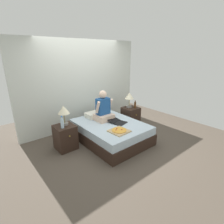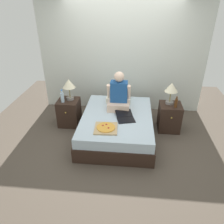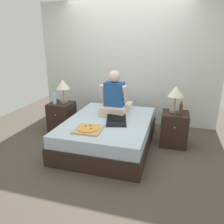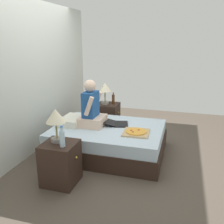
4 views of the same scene
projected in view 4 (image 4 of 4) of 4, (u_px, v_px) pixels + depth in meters
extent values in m
plane|color=#4C4238|center=(108.00, 152.00, 4.31)|extent=(5.78, 5.78, 0.00)
cube|color=silver|center=(37.00, 77.00, 4.30)|extent=(3.78, 0.12, 2.50)
cube|color=black|center=(108.00, 145.00, 4.27)|extent=(1.40, 1.85, 0.27)
cube|color=silver|center=(108.00, 132.00, 4.21)|extent=(1.36, 1.79, 0.19)
cube|color=black|center=(61.00, 163.00, 3.33)|extent=(0.44, 0.44, 0.58)
sphere|color=gold|center=(76.00, 157.00, 3.24)|extent=(0.03, 0.03, 0.03)
cylinder|color=gray|center=(57.00, 140.00, 3.30)|extent=(0.16, 0.16, 0.05)
cylinder|color=olive|center=(56.00, 130.00, 3.26)|extent=(0.02, 0.02, 0.22)
cone|color=beige|center=(56.00, 116.00, 3.20)|extent=(0.26, 0.26, 0.18)
cylinder|color=silver|center=(62.00, 139.00, 3.13)|extent=(0.07, 0.07, 0.20)
cylinder|color=silver|center=(62.00, 129.00, 3.09)|extent=(0.03, 0.03, 0.06)
cylinder|color=blue|center=(61.00, 126.00, 3.08)|extent=(0.04, 0.03, 0.02)
cube|color=black|center=(108.00, 117.00, 5.31)|extent=(0.44, 0.44, 0.58)
sphere|color=gold|center=(119.00, 113.00, 5.21)|extent=(0.03, 0.03, 0.03)
cylinder|color=gray|center=(105.00, 103.00, 5.21)|extent=(0.16, 0.16, 0.05)
cylinder|color=olive|center=(105.00, 96.00, 5.17)|extent=(0.02, 0.02, 0.22)
cone|color=beige|center=(105.00, 87.00, 5.11)|extent=(0.26, 0.26, 0.18)
cylinder|color=#512D14|center=(113.00, 99.00, 5.24)|extent=(0.06, 0.06, 0.18)
cylinder|color=#512D14|center=(113.00, 94.00, 5.21)|extent=(0.03, 0.03, 0.05)
cube|color=silver|center=(72.00, 120.00, 4.32)|extent=(0.52, 0.34, 0.12)
cube|color=beige|center=(93.00, 121.00, 4.24)|extent=(0.44, 0.40, 0.16)
cube|color=#1E4C8C|center=(91.00, 104.00, 4.17)|extent=(0.34, 0.20, 0.42)
sphere|color=beige|center=(90.00, 86.00, 4.08)|extent=(0.20, 0.20, 0.20)
cylinder|color=beige|center=(89.00, 106.00, 3.96)|extent=(0.07, 0.18, 0.32)
cylinder|color=beige|center=(97.00, 100.00, 4.33)|extent=(0.07, 0.18, 0.32)
cube|color=black|center=(121.00, 124.00, 4.30)|extent=(0.37, 0.30, 0.02)
cube|color=black|center=(109.00, 122.00, 4.29)|extent=(0.35, 0.27, 0.06)
cube|color=tan|center=(136.00, 133.00, 3.89)|extent=(0.42, 0.42, 0.03)
cylinder|color=gold|center=(136.00, 131.00, 3.89)|extent=(0.33, 0.33, 0.02)
cylinder|color=maroon|center=(133.00, 132.00, 3.84)|extent=(0.04, 0.04, 0.00)
cylinder|color=maroon|center=(139.00, 130.00, 3.92)|extent=(0.04, 0.04, 0.00)
cylinder|color=maroon|center=(131.00, 130.00, 3.91)|extent=(0.04, 0.04, 0.00)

